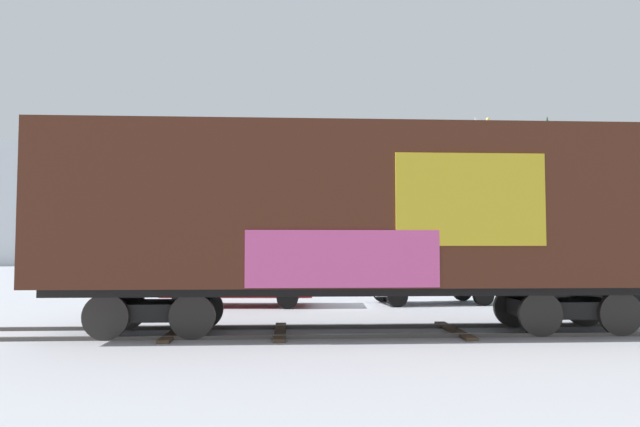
{
  "coord_description": "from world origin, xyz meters",
  "views": [
    {
      "loc": [
        -2.43,
        -12.44,
        1.86
      ],
      "look_at": [
        -0.76,
        2.22,
        2.69
      ],
      "focal_mm": 32.7,
      "sensor_mm": 36.0,
      "label": 1
    }
  ],
  "objects_px": {
    "parked_car_red": "(238,277)",
    "flagpole": "(486,175)",
    "parked_car_white": "(431,278)",
    "parked_car_green": "(580,274)",
    "freight_car": "(364,212)"
  },
  "relations": [
    {
      "from": "parked_car_red",
      "to": "parked_car_white",
      "type": "xyz_separation_m",
      "value": [
        6.21,
        0.02,
        -0.07
      ]
    },
    {
      "from": "parked_car_red",
      "to": "parked_car_green",
      "type": "height_order",
      "value": "parked_car_green"
    },
    {
      "from": "parked_car_white",
      "to": "parked_car_red",
      "type": "bearing_deg",
      "value": -179.79
    },
    {
      "from": "parked_car_red",
      "to": "flagpole",
      "type": "bearing_deg",
      "value": 29.36
    },
    {
      "from": "parked_car_red",
      "to": "parked_car_white",
      "type": "relative_size",
      "value": 1.12
    },
    {
      "from": "freight_car",
      "to": "parked_car_green",
      "type": "distance_m",
      "value": 10.97
    },
    {
      "from": "parked_car_red",
      "to": "parked_car_white",
      "type": "distance_m",
      "value": 6.21
    },
    {
      "from": "parked_car_red",
      "to": "parked_car_white",
      "type": "height_order",
      "value": "parked_car_red"
    },
    {
      "from": "freight_car",
      "to": "parked_car_white",
      "type": "xyz_separation_m",
      "value": [
        3.35,
        6.04,
        -1.78
      ]
    },
    {
      "from": "freight_car",
      "to": "parked_car_white",
      "type": "height_order",
      "value": "freight_car"
    },
    {
      "from": "parked_car_red",
      "to": "parked_car_green",
      "type": "distance_m",
      "value": 11.6
    },
    {
      "from": "flagpole",
      "to": "parked_car_green",
      "type": "xyz_separation_m",
      "value": [
        0.98,
        -5.57,
        -4.09
      ]
    },
    {
      "from": "parked_car_red",
      "to": "parked_car_green",
      "type": "xyz_separation_m",
      "value": [
        11.59,
        0.4,
        0.01
      ]
    },
    {
      "from": "freight_car",
      "to": "parked_car_white",
      "type": "relative_size",
      "value": 3.21
    },
    {
      "from": "parked_car_red",
      "to": "parked_car_white",
      "type": "bearing_deg",
      "value": 0.21
    }
  ]
}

